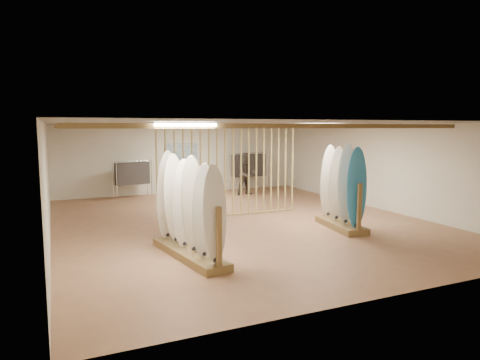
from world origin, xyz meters
name	(u,v)px	position (x,y,z in m)	size (l,w,h in m)	color
floor	(240,221)	(0.00, 0.00, 0.00)	(12.00, 12.00, 0.00)	#A57250
ceiling	(240,123)	(0.00, 0.00, 2.80)	(12.00, 12.00, 0.00)	gray
wall_back	(181,159)	(0.00, 6.00, 1.40)	(12.00, 12.00, 0.00)	silver
wall_front	(395,211)	(0.00, -6.00, 1.40)	(12.00, 12.00, 0.00)	silver
wall_left	(47,182)	(-5.00, 0.00, 1.40)	(12.00, 12.00, 0.00)	silver
wall_right	(378,166)	(5.00, 0.00, 1.40)	(12.00, 12.00, 0.00)	silver
ceiling_slats	(240,126)	(0.00, 0.00, 2.72)	(9.50, 6.12, 0.10)	olive
light_panels	(240,125)	(0.00, 0.00, 2.74)	(1.20, 0.35, 0.06)	white
bamboo_partition	(229,170)	(0.00, 0.80, 1.40)	(4.45, 0.05, 2.78)	tan
poster	(181,154)	(0.00, 5.98, 1.60)	(1.40, 0.03, 0.90)	#326EB0
rack_left	(189,223)	(-2.35, -2.68, 0.72)	(0.98, 2.67, 2.11)	olive
rack_right	(341,201)	(2.14, -1.85, 0.75)	(0.89, 1.98, 2.22)	olive
clothing_rack_a	(132,173)	(-2.12, 5.27, 0.96)	(1.34, 0.62, 1.47)	silver
clothing_rack_b	(249,165)	(2.79, 5.40, 1.08)	(1.55, 0.44, 1.66)	silver
shopper_a	(191,177)	(-0.16, 4.13, 0.86)	(0.63, 0.43, 1.73)	#25252D
shopper_b	(247,171)	(2.21, 4.34, 0.95)	(0.92, 0.72, 1.90)	#38312B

